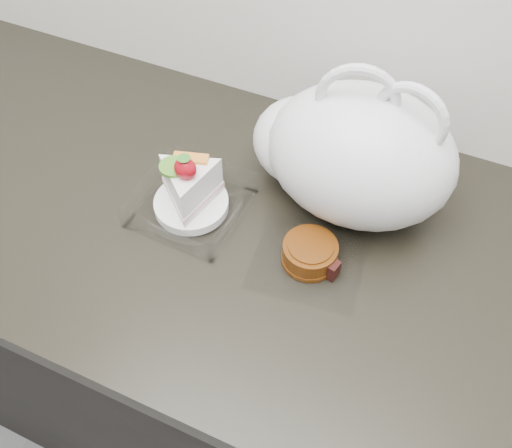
# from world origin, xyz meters

# --- Properties ---
(counter) EXTENTS (2.04, 0.64, 0.90)m
(counter) POSITION_xyz_m (0.00, 1.69, 0.45)
(counter) COLOR black
(counter) RESTS_ON ground
(cake_tray) EXTENTS (0.17, 0.17, 0.13)m
(cake_tray) POSITION_xyz_m (-0.10, 1.69, 0.93)
(cake_tray) COLOR white
(cake_tray) RESTS_ON counter
(mooncake_wrap) EXTENTS (0.18, 0.17, 0.04)m
(mooncake_wrap) POSITION_xyz_m (0.11, 1.67, 0.92)
(mooncake_wrap) COLOR white
(mooncake_wrap) RESTS_ON counter
(plastic_bag) EXTENTS (0.33, 0.23, 0.27)m
(plastic_bag) POSITION_xyz_m (0.11, 1.81, 1.01)
(plastic_bag) COLOR white
(plastic_bag) RESTS_ON counter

